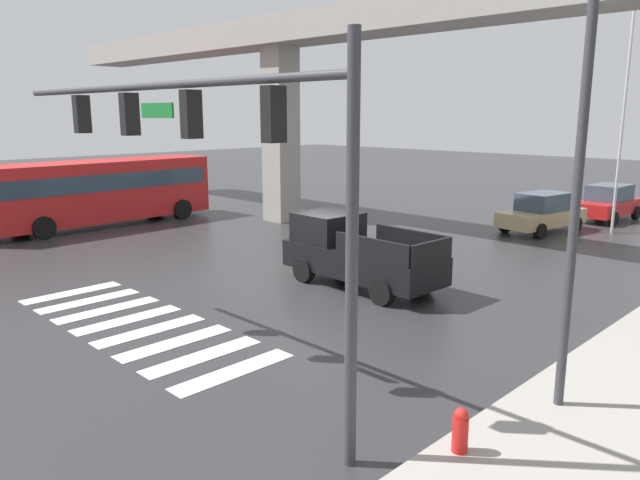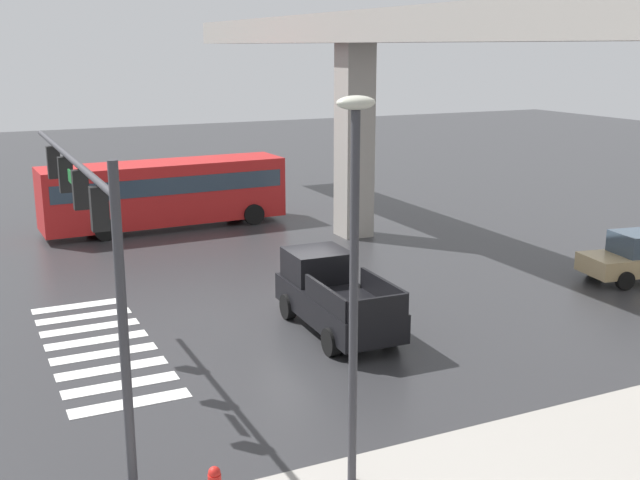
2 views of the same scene
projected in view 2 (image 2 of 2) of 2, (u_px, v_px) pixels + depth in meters
name	position (u px, v px, depth m)	size (l,w,h in m)	color
ground_plane	(304.00, 315.00, 24.01)	(120.00, 120.00, 0.00)	#2D2D30
crosswalk_stripes	(100.00, 347.00, 21.46)	(8.25, 2.80, 0.01)	silver
elevated_overpass	(483.00, 47.00, 24.67)	(51.69, 2.32, 9.35)	#9E9991
sidewalk_east	(607.00, 454.00, 15.72)	(4.00, 36.00, 0.15)	#9E9991
pickup_truck	(333.00, 296.00, 22.70)	(5.16, 2.21, 2.08)	black
city_bus	(165.00, 190.00, 35.17)	(3.04, 10.87, 2.99)	red
traffic_signal_mast	(83.00, 210.00, 16.49)	(10.89, 0.32, 6.20)	#38383D
street_lamp_near_corner	(354.00, 252.00, 13.55)	(0.44, 0.70, 7.24)	#38383D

